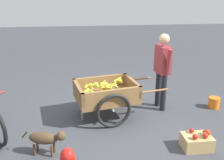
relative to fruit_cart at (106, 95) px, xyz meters
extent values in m
plane|color=#3D3F44|center=(-0.18, 0.07, -0.44)|extent=(24.00, 24.00, 0.00)
cube|color=olive|center=(0.00, 0.00, -0.04)|extent=(1.24, 1.01, 0.10)
cube|color=olive|center=(0.51, 0.11, 0.13)|extent=(0.22, 0.80, 0.24)
cube|color=olive|center=(-0.51, -0.11, 0.13)|extent=(0.22, 0.80, 0.24)
cube|color=olive|center=(-0.08, 0.36, 0.13)|extent=(1.09, 0.28, 0.24)
cube|color=olive|center=(0.07, -0.36, 0.13)|extent=(1.09, 0.28, 0.24)
torus|color=black|center=(-0.09, 0.43, -0.12)|extent=(0.64, 0.19, 0.64)
torus|color=black|center=(0.09, -0.43, -0.12)|extent=(0.64, 0.19, 0.64)
cylinder|color=#9E9EA8|center=(0.00, 0.00, -0.12)|extent=(0.22, 0.87, 0.04)
cylinder|color=olive|center=(-0.88, 0.16, 0.11)|extent=(0.55, 0.15, 0.04)
cylinder|color=olive|center=(-0.74, -0.50, 0.11)|extent=(0.55, 0.15, 0.04)
cylinder|color=#9E9EA8|center=(0.46, 0.10, -0.27)|extent=(0.04, 0.04, 0.35)
ellipsoid|color=gold|center=(0.14, 0.15, 0.07)|extent=(0.19, 0.06, 0.13)
ellipsoid|color=gold|center=(0.16, 0.16, 0.08)|extent=(0.19, 0.13, 0.05)
ellipsoid|color=gold|center=(0.18, 0.17, 0.09)|extent=(0.17, 0.13, 0.13)
ellipsoid|color=gold|center=(-0.05, -0.02, 0.14)|extent=(0.17, 0.14, 0.15)
ellipsoid|color=gold|center=(-0.04, -0.02, 0.15)|extent=(0.19, 0.09, 0.11)
ellipsoid|color=gold|center=(-0.03, -0.01, 0.16)|extent=(0.19, 0.09, 0.04)
ellipsoid|color=gold|center=(-0.02, 0.00, 0.17)|extent=(0.19, 0.08, 0.10)
ellipsoid|color=gold|center=(-0.01, 0.01, 0.18)|extent=(0.18, 0.05, 0.14)
ellipsoid|color=gold|center=(0.19, -0.07, 0.17)|extent=(0.18, 0.12, 0.14)
ellipsoid|color=gold|center=(0.20, -0.06, 0.18)|extent=(0.19, 0.12, 0.09)
ellipsoid|color=gold|center=(0.22, -0.06, 0.19)|extent=(0.19, 0.07, 0.09)
ellipsoid|color=gold|center=(0.23, -0.05, 0.20)|extent=(0.18, 0.06, 0.14)
ellipsoid|color=gold|center=(0.29, -0.19, 0.10)|extent=(0.17, 0.06, 0.15)
ellipsoid|color=gold|center=(0.31, -0.18, 0.11)|extent=(0.19, 0.11, 0.10)
ellipsoid|color=gold|center=(0.32, -0.17, 0.12)|extent=(0.18, 0.07, 0.05)
ellipsoid|color=gold|center=(0.33, -0.16, 0.13)|extent=(0.18, 0.14, 0.10)
ellipsoid|color=gold|center=(0.33, -0.16, 0.14)|extent=(0.19, 0.08, 0.13)
ellipsoid|color=gold|center=(-0.23, 0.15, 0.11)|extent=(0.17, 0.06, 0.14)
ellipsoid|color=gold|center=(-0.21, 0.16, 0.12)|extent=(0.19, 0.07, 0.08)
ellipsoid|color=gold|center=(-0.20, 0.17, 0.13)|extent=(0.18, 0.13, 0.08)
ellipsoid|color=gold|center=(-0.19, 0.18, 0.14)|extent=(0.18, 0.07, 0.14)
ellipsoid|color=gold|center=(0.28, 0.21, 0.07)|extent=(0.17, 0.13, 0.14)
ellipsoid|color=gold|center=(0.29, 0.22, 0.08)|extent=(0.19, 0.06, 0.10)
ellipsoid|color=gold|center=(0.30, 0.22, 0.09)|extent=(0.18, 0.13, 0.05)
ellipsoid|color=gold|center=(0.31, 0.23, 0.10)|extent=(0.19, 0.09, 0.10)
ellipsoid|color=gold|center=(0.32, 0.24, 0.11)|extent=(0.18, 0.11, 0.15)
ellipsoid|color=gold|center=(0.10, 0.26, 0.09)|extent=(0.19, 0.10, 0.13)
ellipsoid|color=gold|center=(0.11, 0.27, 0.10)|extent=(0.18, 0.05, 0.05)
ellipsoid|color=gold|center=(0.13, 0.28, 0.11)|extent=(0.18, 0.10, 0.13)
ellipsoid|color=gold|center=(-0.27, -0.24, 0.17)|extent=(0.19, 0.09, 0.12)
ellipsoid|color=gold|center=(-0.27, -0.23, 0.18)|extent=(0.19, 0.10, 0.11)
ellipsoid|color=gold|center=(-0.26, -0.23, 0.19)|extent=(0.19, 0.09, 0.05)
ellipsoid|color=gold|center=(-0.25, -0.22, 0.20)|extent=(0.19, 0.12, 0.11)
ellipsoid|color=gold|center=(-0.24, -0.21, 0.21)|extent=(0.18, 0.08, 0.13)
ellipsoid|color=gold|center=(0.01, 0.05, 0.18)|extent=(0.18, 0.12, 0.12)
ellipsoid|color=gold|center=(0.01, 0.06, 0.19)|extent=(0.19, 0.08, 0.11)
ellipsoid|color=gold|center=(0.02, 0.06, 0.20)|extent=(0.18, 0.14, 0.05)
ellipsoid|color=gold|center=(0.03, 0.07, 0.21)|extent=(0.19, 0.12, 0.10)
ellipsoid|color=gold|center=(0.04, 0.08, 0.22)|extent=(0.17, 0.05, 0.15)
ellipsoid|color=gold|center=(0.01, -0.16, 0.15)|extent=(0.18, 0.06, 0.14)
ellipsoid|color=gold|center=(0.02, -0.15, 0.16)|extent=(0.18, 0.14, 0.09)
ellipsoid|color=gold|center=(0.04, -0.14, 0.17)|extent=(0.19, 0.10, 0.08)
ellipsoid|color=gold|center=(0.05, -0.13, 0.18)|extent=(0.17, 0.12, 0.14)
ellipsoid|color=gold|center=(0.34, 0.01, 0.07)|extent=(0.17, 0.06, 0.15)
ellipsoid|color=gold|center=(0.35, 0.02, 0.08)|extent=(0.19, 0.10, 0.08)
ellipsoid|color=gold|center=(0.37, 0.03, 0.09)|extent=(0.18, 0.13, 0.08)
ellipsoid|color=gold|center=(0.38, 0.04, 0.10)|extent=(0.17, 0.13, 0.14)
ellipsoid|color=gold|center=(-0.04, -0.06, 0.10)|extent=(0.18, 0.09, 0.13)
ellipsoid|color=gold|center=(-0.03, -0.05, 0.11)|extent=(0.19, 0.11, 0.10)
ellipsoid|color=gold|center=(-0.02, -0.04, 0.12)|extent=(0.19, 0.08, 0.04)
ellipsoid|color=gold|center=(-0.01, -0.03, 0.13)|extent=(0.19, 0.06, 0.09)
ellipsoid|color=gold|center=(0.00, -0.02, 0.14)|extent=(0.17, 0.12, 0.14)
ellipsoid|color=gold|center=(-0.19, -0.20, 0.10)|extent=(0.18, 0.06, 0.14)
ellipsoid|color=gold|center=(-0.17, -0.19, 0.11)|extent=(0.18, 0.14, 0.05)
ellipsoid|color=gold|center=(-0.15, -0.18, 0.12)|extent=(0.18, 0.08, 0.14)
ellipsoid|color=gold|center=(0.30, 0.25, 0.17)|extent=(0.18, 0.12, 0.12)
ellipsoid|color=gold|center=(0.31, 0.26, 0.18)|extent=(0.18, 0.14, 0.05)
ellipsoid|color=gold|center=(0.33, 0.27, 0.19)|extent=(0.17, 0.07, 0.14)
cylinder|color=black|center=(-1.15, -0.13, -0.06)|extent=(0.11, 0.11, 0.76)
cylinder|color=black|center=(-1.11, -0.34, -0.06)|extent=(0.11, 0.11, 0.76)
cube|color=maroon|center=(-1.13, -0.24, 0.58)|extent=(0.27, 0.37, 0.54)
sphere|color=tan|center=(-1.13, -0.24, 0.98)|extent=(0.20, 0.20, 0.20)
cylinder|color=maroon|center=(-1.17, -0.02, 0.61)|extent=(0.08, 0.17, 0.49)
cylinder|color=maroon|center=(-1.08, -0.45, 0.61)|extent=(0.08, 0.09, 0.48)
ellipsoid|color=#4C3823|center=(1.02, 1.08, -0.17)|extent=(0.47, 0.28, 0.18)
sphere|color=#4C3823|center=(0.76, 1.15, -0.11)|extent=(0.14, 0.14, 0.14)
cylinder|color=#4C3823|center=(1.29, 1.01, -0.13)|extent=(0.11, 0.05, 0.12)
cylinder|color=#4C3823|center=(0.88, 1.06, -0.35)|extent=(0.04, 0.04, 0.18)
cylinder|color=#4C3823|center=(0.91, 1.17, -0.35)|extent=(0.04, 0.04, 0.18)
cylinder|color=#4C3823|center=(1.14, 1.00, -0.35)|extent=(0.04, 0.04, 0.18)
cylinder|color=#4C3823|center=(1.16, 1.10, -0.35)|extent=(0.04, 0.04, 0.18)
sphere|color=red|center=(0.62, 1.97, 0.15)|extent=(0.16, 0.16, 0.16)
cylinder|color=orange|center=(-2.23, -0.12, -0.33)|extent=(0.22, 0.22, 0.22)
cube|color=tan|center=(-1.28, 1.21, -0.33)|extent=(0.44, 0.32, 0.22)
sphere|color=#99BF33|center=(-1.37, 1.25, -0.19)|extent=(0.07, 0.07, 0.07)
sphere|color=#B23319|center=(-1.41, 1.19, -0.18)|extent=(0.09, 0.09, 0.09)
sphere|color=#B23319|center=(-1.43, 1.21, -0.17)|extent=(0.09, 0.09, 0.09)
sphere|color=red|center=(-1.23, 1.11, -0.18)|extent=(0.08, 0.08, 0.08)
sphere|color=red|center=(-1.37, 1.28, -0.18)|extent=(0.08, 0.08, 0.08)
sphere|color=red|center=(-1.20, 1.29, -0.18)|extent=(0.08, 0.08, 0.08)
camera|label=1|loc=(0.40, 4.44, 1.93)|focal=41.65mm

